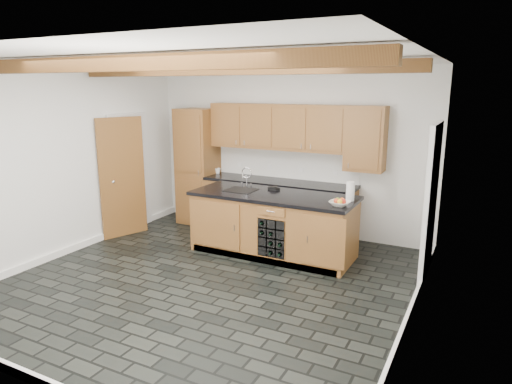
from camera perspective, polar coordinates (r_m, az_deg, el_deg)
ground at (r=6.11m, az=-5.77°, el=-10.98°), size 5.00×5.00×0.00m
room_shell at (r=6.15m, az=-4.07°, el=4.07°), size 5.01×5.00×5.00m
back_cabinetry at (r=7.86m, az=0.63°, el=2.03°), size 3.65×0.62×2.20m
island at (r=6.86m, az=2.15°, el=-4.06°), size 2.48×0.96×0.93m
faucet at (r=7.02m, az=-1.75°, el=0.56°), size 0.45×0.40×0.34m
kitchen_scale at (r=7.02m, az=2.23°, el=0.47°), size 0.19×0.14×0.05m
fruit_bowl at (r=6.17m, az=10.43°, el=-1.42°), size 0.30×0.30×0.07m
fruit_cluster at (r=6.17m, az=10.44°, el=-1.10°), size 0.16×0.17×0.07m
paper_towel at (r=6.47m, az=11.71°, el=0.10°), size 0.12×0.12×0.27m
mug at (r=8.37m, az=-4.81°, el=2.66°), size 0.13×0.13×0.10m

